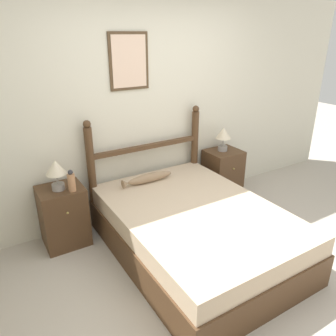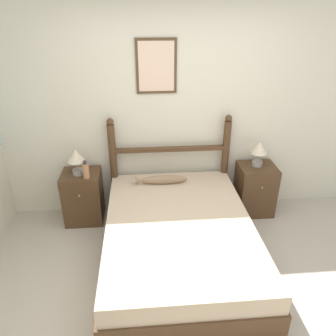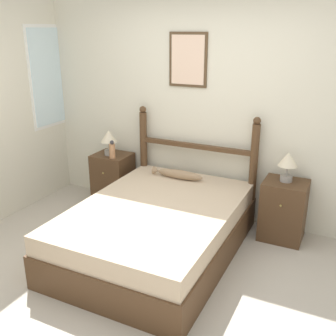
# 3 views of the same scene
# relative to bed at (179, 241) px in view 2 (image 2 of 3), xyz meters

# --- Properties ---
(ground_plane) EXTENTS (16.00, 16.00, 0.00)m
(ground_plane) POSITION_rel_bed_xyz_m (0.09, -0.61, -0.26)
(ground_plane) COLOR #B7AD9E
(wall_back) EXTENTS (6.40, 0.08, 2.55)m
(wall_back) POSITION_rel_bed_xyz_m (0.09, 1.12, 1.02)
(wall_back) COLOR beige
(wall_back) RESTS_ON ground_plane
(bed) EXTENTS (1.48, 2.08, 0.52)m
(bed) POSITION_rel_bed_xyz_m (0.00, 0.00, 0.00)
(bed) COLOR #4C331E
(bed) RESTS_ON ground_plane
(headboard) EXTENTS (1.48, 0.09, 1.28)m
(headboard) POSITION_rel_bed_xyz_m (0.00, 1.00, 0.42)
(headboard) COLOR #4C331E
(headboard) RESTS_ON ground_plane
(nightstand_left) EXTENTS (0.45, 0.42, 0.65)m
(nightstand_left) POSITION_rel_bed_xyz_m (-1.08, 0.86, 0.07)
(nightstand_left) COLOR #4C331E
(nightstand_left) RESTS_ON ground_plane
(nightstand_right) EXTENTS (0.45, 0.42, 0.65)m
(nightstand_right) POSITION_rel_bed_xyz_m (1.08, 0.86, 0.07)
(nightstand_right) COLOR #4C331E
(nightstand_right) RESTS_ON ground_plane
(table_lamp_left) EXTENTS (0.20, 0.20, 0.32)m
(table_lamp_left) POSITION_rel_bed_xyz_m (-1.10, 0.83, 0.61)
(table_lamp_left) COLOR gray
(table_lamp_left) RESTS_ON nightstand_left
(table_lamp_right) EXTENTS (0.20, 0.20, 0.32)m
(table_lamp_right) POSITION_rel_bed_xyz_m (1.07, 0.88, 0.61)
(table_lamp_right) COLOR gray
(table_lamp_right) RESTS_ON nightstand_right
(bottle) EXTENTS (0.08, 0.08, 0.23)m
(bottle) POSITION_rel_bed_xyz_m (-0.99, 0.73, 0.50)
(bottle) COLOR tan
(bottle) RESTS_ON nightstand_left
(fish_pillow) EXTENTS (0.62, 0.10, 0.11)m
(fish_pillow) POSITION_rel_bed_xyz_m (-0.12, 0.76, 0.32)
(fish_pillow) COLOR #997A5B
(fish_pillow) RESTS_ON bed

